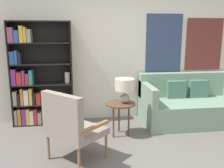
{
  "coord_description": "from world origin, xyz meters",
  "views": [
    {
      "loc": [
        -0.5,
        -2.75,
        1.71
      ],
      "look_at": [
        0.02,
        1.0,
        0.9
      ],
      "focal_mm": 40.0,
      "sensor_mm": 36.0,
      "label": 1
    }
  ],
  "objects_px": {
    "bookshelf": "(33,78)",
    "armchair": "(70,124)",
    "side_table": "(120,107)",
    "table_lamp": "(125,87)",
    "couch": "(190,105)"
  },
  "relations": [
    {
      "from": "side_table",
      "to": "table_lamp",
      "type": "distance_m",
      "value": 0.34
    },
    {
      "from": "armchair",
      "to": "side_table",
      "type": "distance_m",
      "value": 1.11
    },
    {
      "from": "bookshelf",
      "to": "armchair",
      "type": "xyz_separation_m",
      "value": [
        0.68,
        -1.51,
        -0.33
      ]
    },
    {
      "from": "bookshelf",
      "to": "side_table",
      "type": "relative_size",
      "value": 3.37
    },
    {
      "from": "couch",
      "to": "bookshelf",
      "type": "bearing_deg",
      "value": 174.16
    },
    {
      "from": "bookshelf",
      "to": "couch",
      "type": "height_order",
      "value": "bookshelf"
    },
    {
      "from": "bookshelf",
      "to": "side_table",
      "type": "height_order",
      "value": "bookshelf"
    },
    {
      "from": "armchair",
      "to": "bookshelf",
      "type": "bearing_deg",
      "value": 114.37
    },
    {
      "from": "table_lamp",
      "to": "couch",
      "type": "bearing_deg",
      "value": 18.42
    },
    {
      "from": "armchair",
      "to": "table_lamp",
      "type": "bearing_deg",
      "value": 41.56
    },
    {
      "from": "armchair",
      "to": "couch",
      "type": "distance_m",
      "value": 2.53
    },
    {
      "from": "couch",
      "to": "table_lamp",
      "type": "relative_size",
      "value": 4.5
    },
    {
      "from": "side_table",
      "to": "table_lamp",
      "type": "relative_size",
      "value": 1.39
    },
    {
      "from": "bookshelf",
      "to": "couch",
      "type": "relative_size",
      "value": 1.04
    },
    {
      "from": "side_table",
      "to": "armchair",
      "type": "bearing_deg",
      "value": -136.17
    }
  ]
}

